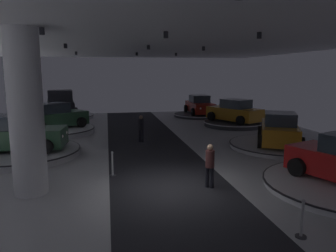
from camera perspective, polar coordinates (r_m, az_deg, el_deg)
The scene contains 19 objects.
ground at distance 11.68m, azimuth 0.76°, elevation -11.09°, with size 24.00×44.00×0.06m.
ceiling_with_spotlights at distance 11.03m, azimuth 0.82°, elevation 17.14°, with size 24.00×44.00×0.39m.
column_left at distance 11.57m, azimuth -23.82°, elevation 2.06°, with size 1.11×1.11×5.50m.
display_platform_mid_right at distance 18.61m, azimuth 18.94°, elevation -3.23°, with size 5.28×5.28×0.25m.
display_car_mid_right at distance 18.41m, azimuth 19.09°, elevation -0.60°, with size 3.56×4.56×1.71m.
display_platform_mid_left at distance 17.34m, azimuth -24.51°, elevation -4.33°, with size 5.60×5.60×0.34m.
display_car_mid_left at distance 17.17m, azimuth -24.81°, elevation -1.36°, with size 4.34×2.48×1.71m.
display_platform_far_left at distance 22.95m, azimuth -19.33°, elevation -0.74°, with size 5.18×5.18×0.36m.
display_car_far_left at distance 22.80m, azimuth -19.52°, elevation 1.54°, with size 4.45×3.94×1.71m.
display_platform_deep_left at distance 30.10m, azimuth -18.40°, elevation 1.58°, with size 5.68×5.68×0.30m.
pickup_truck_deep_left at distance 29.66m, azimuth -18.50°, elevation 3.54°, with size 3.28×5.55×2.30m.
display_platform_far_right at distance 25.16m, azimuth 11.55°, elevation 0.45°, with size 4.57×4.57×0.34m.
display_car_far_right at distance 25.02m, azimuth 11.68°, elevation 2.51°, with size 3.61×4.55×1.71m.
display_platform_deep_right at distance 30.07m, azimuth 5.60°, elevation 1.99°, with size 4.81×4.81×0.26m.
display_car_deep_right at distance 30.00m, azimuth 5.61°, elevation 3.66°, with size 2.28×4.27×1.71m.
visitor_walking_near at distance 11.58m, azimuth 7.42°, elevation -6.52°, with size 0.32×0.32×1.59m.
visitor_walking_far at distance 18.95m, azimuth -4.78°, elevation -0.15°, with size 0.32×0.32×1.59m.
stanchion_a at distance 9.01m, azimuth 22.58°, elevation -15.63°, with size 0.28×0.28×1.01m.
stanchion_b at distance 13.06m, azimuth -9.80°, elevation -7.15°, with size 0.28×0.28×1.01m.
Camera 1 is at (-2.19, -10.71, 4.10)m, focal length 34.45 mm.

